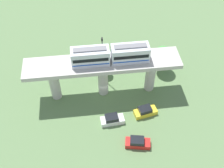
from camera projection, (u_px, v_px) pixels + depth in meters
The scene contains 9 objects.
ground_plane at pixel (104, 92), 56.26m from camera, with size 120.00×120.00×0.00m, color #5B7A4C.
viaduct at pixel (103, 70), 51.71m from camera, with size 5.20×28.00×8.20m.
train at pixel (110, 55), 49.14m from camera, with size 2.64×13.55×3.24m.
parked_car_red at pixel (138, 143), 47.79m from camera, with size 2.56×4.46×1.76m.
parked_car_white at pixel (112, 120), 50.91m from camera, with size 2.15×4.34×1.76m.
parked_car_yellow at pixel (145, 111), 52.13m from camera, with size 2.62×4.48×1.76m.
tree_near_viaduct at pixel (163, 55), 57.15m from camera, with size 3.87×3.87×6.20m.
tree_mid_lot at pixel (103, 64), 57.41m from camera, with size 2.64×2.64×4.22m.
signal_post at pixel (103, 58), 54.14m from camera, with size 0.44×0.28×10.80m.
Camera 1 is at (-36.44, 2.61, 42.85)m, focal length 45.57 mm.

